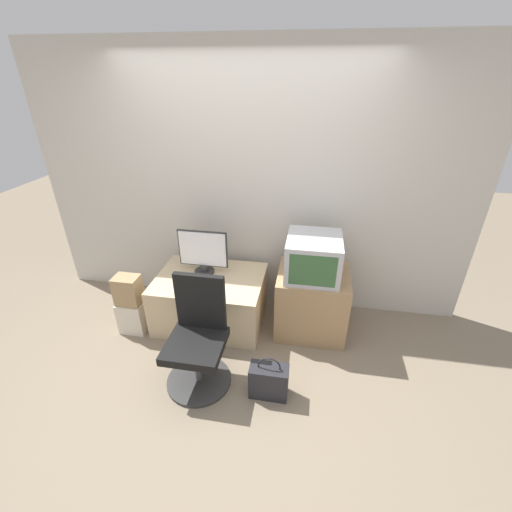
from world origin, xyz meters
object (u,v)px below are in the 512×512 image
at_px(mouse, 218,282).
at_px(cardboard_box_lower, 134,316).
at_px(main_monitor, 203,252).
at_px(crt_tv, 313,257).
at_px(handbag, 269,381).
at_px(office_chair, 198,342).
at_px(keyboard, 197,280).

height_order(mouse, cardboard_box_lower, mouse).
xyz_separation_m(main_monitor, crt_tv, (1.07, -0.08, 0.09)).
distance_m(mouse, handbag, 1.04).
xyz_separation_m(mouse, cardboard_box_lower, (-0.83, -0.20, -0.36)).
relative_size(office_chair, cardboard_box_lower, 2.83).
relative_size(keyboard, crt_tv, 0.54).
bearing_deg(main_monitor, crt_tv, -4.17).
distance_m(main_monitor, crt_tv, 1.08).
xyz_separation_m(main_monitor, handbag, (0.80, -0.94, -0.59)).
bearing_deg(office_chair, handbag, -8.06).
bearing_deg(office_chair, keyboard, 108.42).
xyz_separation_m(crt_tv, cardboard_box_lower, (-1.71, -0.31, -0.67)).
bearing_deg(crt_tv, main_monitor, 175.83).
xyz_separation_m(crt_tv, handbag, (-0.27, -0.86, -0.68)).
relative_size(main_monitor, keyboard, 1.75).
height_order(main_monitor, keyboard, main_monitor).
height_order(main_monitor, crt_tv, crt_tv).
relative_size(mouse, office_chair, 0.07).
xyz_separation_m(cardboard_box_lower, handbag, (1.44, -0.55, -0.02)).
bearing_deg(main_monitor, cardboard_box_lower, -148.83).
xyz_separation_m(crt_tv, office_chair, (-0.87, -0.78, -0.45)).
bearing_deg(main_monitor, mouse, -44.35).
height_order(cardboard_box_lower, handbag, handbag).
bearing_deg(mouse, crt_tv, 7.13).
height_order(office_chair, cardboard_box_lower, office_chair).
xyz_separation_m(mouse, handbag, (0.60, -0.75, -0.38)).
height_order(keyboard, crt_tv, crt_tv).
distance_m(crt_tv, office_chair, 1.25).
bearing_deg(keyboard, handbag, -43.31).
distance_m(main_monitor, cardboard_box_lower, 0.95).
bearing_deg(crt_tv, handbag, -107.62).
height_order(crt_tv, cardboard_box_lower, crt_tv).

